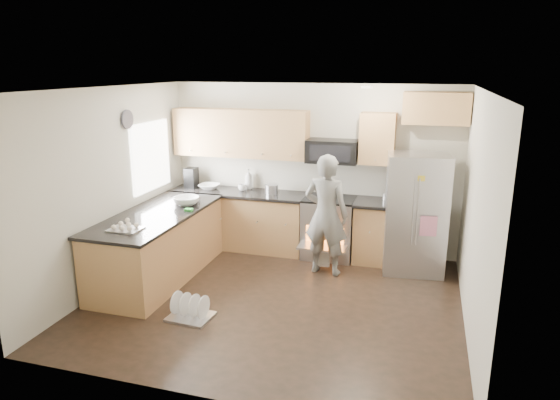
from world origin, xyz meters
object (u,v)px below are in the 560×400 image
(person, at_px, (326,215))
(refrigerator, at_px, (415,214))
(dish_rack, at_px, (190,311))
(stove_range, at_px, (329,214))

(person, bearing_deg, refrigerator, -153.58)
(refrigerator, xyz_separation_m, person, (-1.18, -0.43, 0.01))
(refrigerator, xyz_separation_m, dish_rack, (-2.42, -2.19, -0.76))
(stove_range, relative_size, refrigerator, 1.06)
(stove_range, height_order, dish_rack, stove_range)
(stove_range, distance_m, person, 0.68)
(stove_range, distance_m, refrigerator, 1.29)
(stove_range, bearing_deg, person, -83.41)
(refrigerator, distance_m, person, 1.26)
(stove_range, xyz_separation_m, dish_rack, (-1.16, -2.41, -0.59))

